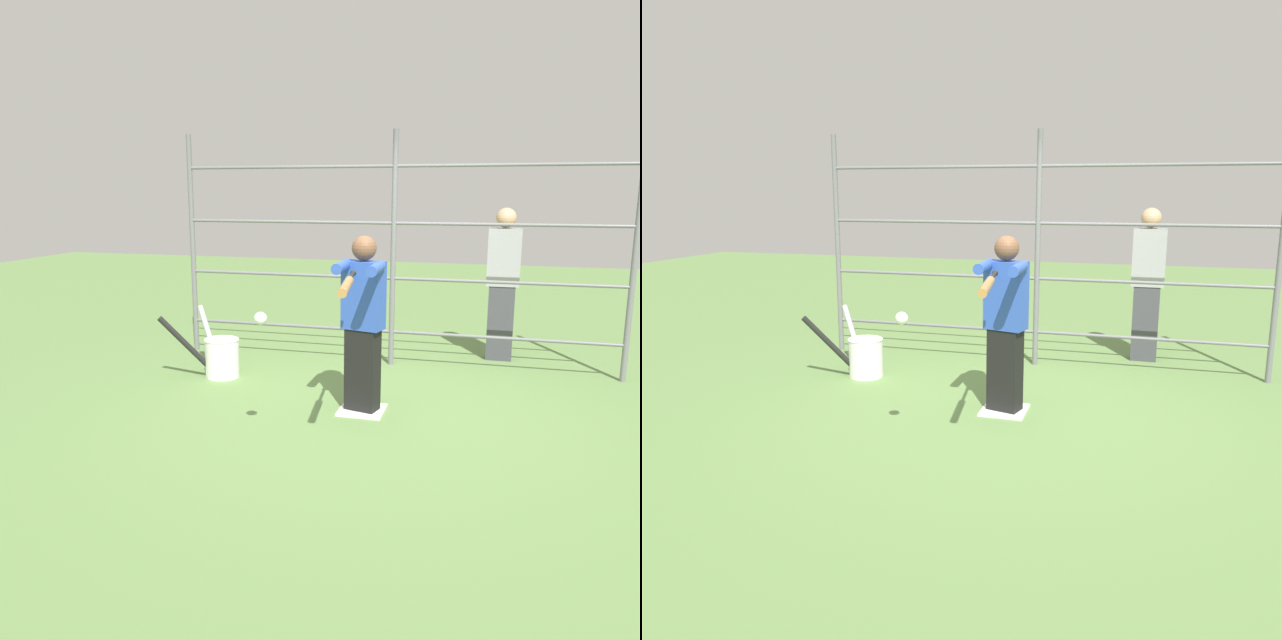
{
  "view_description": "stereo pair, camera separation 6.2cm",
  "coord_description": "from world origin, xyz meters",
  "views": [
    {
      "loc": [
        -1.07,
        5.24,
        1.95
      ],
      "look_at": [
        0.27,
        0.42,
        0.91
      ],
      "focal_mm": 35.0,
      "sensor_mm": 36.0,
      "label": 1
    },
    {
      "loc": [
        -1.13,
        5.22,
        1.95
      ],
      "look_at": [
        0.27,
        0.42,
        0.91
      ],
      "focal_mm": 35.0,
      "sensor_mm": 36.0,
      "label": 2
    }
  ],
  "objects": [
    {
      "name": "fence_backstop",
      "position": [
        0.0,
        -1.6,
        1.3
      ],
      "size": [
        4.92,
        0.06,
        2.59
      ],
      "color": "slate",
      "rests_on": "ground"
    },
    {
      "name": "home_plate",
      "position": [
        0.0,
        0.0,
        0.01
      ],
      "size": [
        0.4,
        0.4,
        0.02
      ],
      "color": "white",
      "rests_on": "ground"
    },
    {
      "name": "bystander_behind_fence",
      "position": [
        -1.18,
        -2.16,
        0.92
      ],
      "size": [
        0.36,
        0.23,
        1.76
      ],
      "color": "#3F3F47",
      "rests_on": "ground"
    },
    {
      "name": "baseball_bat_swinging",
      "position": [
        -0.08,
        0.97,
        1.29
      ],
      "size": [
        0.18,
        0.93,
        0.08
      ],
      "color": "black"
    },
    {
      "name": "bat_bucket",
      "position": [
        1.68,
        -0.64,
        0.22
      ],
      "size": [
        0.76,
        0.81,
        0.69
      ],
      "color": "white",
      "rests_on": "ground"
    },
    {
      "name": "softball_in_flight",
      "position": [
        0.55,
        1.06,
        1.03
      ],
      "size": [
        0.1,
        0.1,
        0.1
      ],
      "color": "white"
    },
    {
      "name": "ground_plane",
      "position": [
        0.0,
        0.0,
        0.0
      ],
      "size": [
        24.0,
        24.0,
        0.0
      ],
      "primitive_type": "plane",
      "color": "#608447"
    },
    {
      "name": "batter",
      "position": [
        0.0,
        0.02,
        0.85
      ],
      "size": [
        0.39,
        0.6,
        1.57
      ],
      "color": "black",
      "rests_on": "ground"
    }
  ]
}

